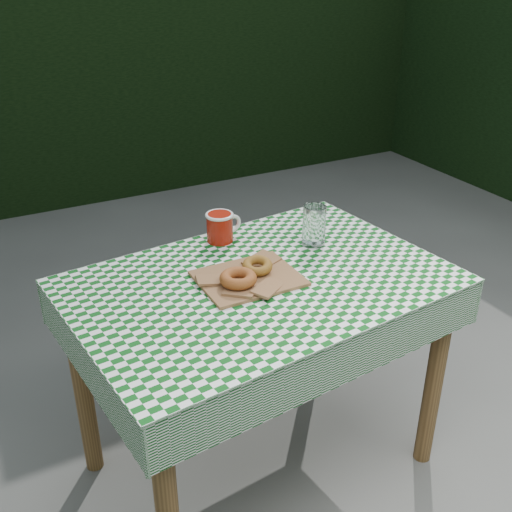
{
  "coord_description": "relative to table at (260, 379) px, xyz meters",
  "views": [
    {
      "loc": [
        -0.72,
        -1.32,
        1.67
      ],
      "look_at": [
        0.07,
        0.2,
        0.79
      ],
      "focal_mm": 42.55,
      "sensor_mm": 36.0,
      "label": 1
    }
  ],
  "objects": [
    {
      "name": "drinking_glass",
      "position": [
        0.28,
        0.13,
        0.45
      ],
      "size": [
        0.1,
        0.1,
        0.14
      ],
      "primitive_type": "cylinder",
      "rotation": [
        0.0,
        0.0,
        0.37
      ],
      "color": "white",
      "rests_on": "tablecloth"
    },
    {
      "name": "table",
      "position": [
        0.0,
        0.0,
        0.0
      ],
      "size": [
        1.2,
        0.87,
        0.75
      ],
      "primitive_type": "cube",
      "rotation": [
        0.0,
        0.0,
        0.11
      ],
      "color": "brown",
      "rests_on": "ground"
    },
    {
      "name": "bagel_front",
      "position": [
        -0.08,
        -0.02,
        0.41
      ],
      "size": [
        0.11,
        0.11,
        0.04
      ],
      "primitive_type": "torus",
      "rotation": [
        0.0,
        0.0,
        0.02
      ],
      "color": "#91541E",
      "rests_on": "paper_bag"
    },
    {
      "name": "ground",
      "position": [
        -0.04,
        -0.11,
        -0.38
      ],
      "size": [
        60.0,
        60.0,
        0.0
      ],
      "primitive_type": "plane",
      "color": "#4C4B47",
      "rests_on": "ground"
    },
    {
      "name": "hedge_north",
      "position": [
        -0.04,
        3.09,
        0.53
      ],
      "size": [
        7.0,
        0.7,
        1.8
      ],
      "primitive_type": "cube",
      "color": "black",
      "rests_on": "ground"
    },
    {
      "name": "tablecloth",
      "position": [
        0.0,
        0.0,
        0.38
      ],
      "size": [
        1.22,
        0.89,
        0.01
      ],
      "primitive_type": "cube",
      "rotation": [
        0.0,
        0.0,
        0.11
      ],
      "color": "#0B4A13",
      "rests_on": "table"
    },
    {
      "name": "coffee_mug",
      "position": [
        0.01,
        0.31,
        0.43
      ],
      "size": [
        0.21,
        0.21,
        0.1
      ],
      "primitive_type": null,
      "rotation": [
        0.0,
        0.0,
        0.17
      ],
      "color": "#971709",
      "rests_on": "tablecloth"
    },
    {
      "name": "paper_bag",
      "position": [
        -0.03,
        0.02,
        0.39
      ],
      "size": [
        0.3,
        0.24,
        0.02
      ],
      "primitive_type": "cube",
      "rotation": [
        0.0,
        0.0,
        -0.0
      ],
      "color": "olive",
      "rests_on": "tablecloth"
    },
    {
      "name": "bagel_back",
      "position": [
        0.01,
        0.03,
        0.41
      ],
      "size": [
        0.12,
        0.12,
        0.03
      ],
      "primitive_type": "torus",
      "rotation": [
        0.0,
        0.0,
        -0.39
      ],
      "color": "brown",
      "rests_on": "paper_bag"
    }
  ]
}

